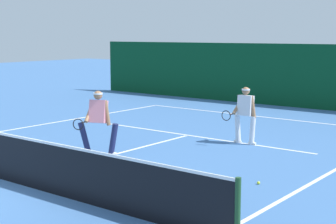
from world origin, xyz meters
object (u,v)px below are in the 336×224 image
Objects in this scene: player_near at (98,120)px; tennis_ball_extra at (100,122)px; player_far at (245,113)px; tennis_ball at (258,183)px.

tennis_ball_extra is (-3.51, 3.52, -0.90)m from player_near.
tennis_ball_extra is (-5.84, -0.03, -0.87)m from player_far.
tennis_ball is 1.00× the size of tennis_ball_extra.
tennis_ball_extra is at bearing 157.37° from tennis_ball.
player_far is 24.87× the size of tennis_ball.
player_far is at bearing 0.26° from tennis_ball_extra.
player_near is 4.69m from tennis_ball.
player_near is at bearing -45.05° from tennis_ball_extra.
tennis_ball_extra is at bearing -0.88° from player_far.
player_near is 25.54× the size of tennis_ball.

